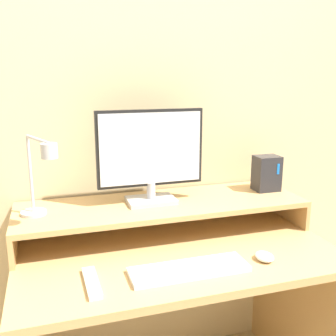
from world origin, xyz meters
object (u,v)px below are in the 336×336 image
desk_lamp (40,176)px  keyboard (189,269)px  router_dock (267,173)px  monitor (151,155)px  mouse (264,257)px  remote_control (92,283)px

desk_lamp → keyboard: 0.62m
desk_lamp → router_dock: desk_lamp is taller
monitor → desk_lamp: size_ratio=1.43×
keyboard → mouse: size_ratio=5.08×
mouse → remote_control: (-0.62, 0.01, -0.01)m
desk_lamp → mouse: size_ratio=3.85×
router_dock → remote_control: 0.95m
router_dock → keyboard: router_dock is taller
router_dock → remote_control: (-0.85, -0.38, -0.20)m
monitor → mouse: monitor is taller
monitor → router_dock: monitor is taller
monitor → mouse: (0.32, -0.38, -0.32)m
monitor → desk_lamp: monitor is taller
router_dock → desk_lamp: bearing=-173.6°
desk_lamp → mouse: (0.75, -0.28, -0.29)m
desk_lamp → router_dock: 1.00m
desk_lamp → keyboard: bearing=-31.6°
monitor → router_dock: bearing=1.3°
keyboard → remote_control: 0.33m
router_dock → keyboard: (-0.52, -0.40, -0.20)m
mouse → remote_control: 0.62m
desk_lamp → mouse: 0.86m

